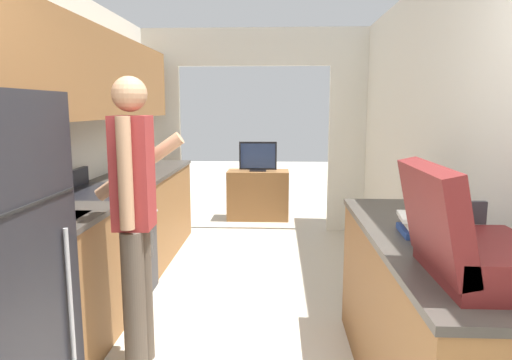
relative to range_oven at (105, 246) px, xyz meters
name	(u,v)px	position (x,y,z in m)	size (l,w,h in m)	color
wall_left	(50,117)	(-0.26, -0.23, 1.03)	(0.38, 7.04, 2.50)	silver
wall_right	(465,159)	(2.48, -0.68, 0.79)	(0.06, 7.04, 2.50)	silver
wall_far_with_doorway	(254,115)	(1.07, 2.27, 1.00)	(3.16, 0.06, 2.50)	silver
counter_left	(125,230)	(-0.01, 0.50, 0.00)	(0.62, 3.36, 0.91)	brown
counter_right	(428,322)	(2.15, -1.19, -0.01)	(0.62, 1.91, 0.91)	brown
range_oven	(105,246)	(0.00, 0.00, 0.00)	(0.66, 0.78, 1.05)	black
person	(135,216)	(0.54, -0.90, 0.47)	(0.55, 0.38, 1.72)	#4C4238
suitcase	(468,245)	(2.08, -1.75, 0.58)	(0.47, 0.56, 0.44)	#5B1919
book_stack	(422,225)	(2.10, -1.14, 0.50)	(0.24, 0.31, 0.10)	#2D4C99
tv_cabinet	(258,195)	(1.10, 2.82, -0.12)	(0.85, 0.42, 0.68)	brown
television	(258,157)	(1.10, 2.78, 0.42)	(0.51, 0.16, 0.40)	black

